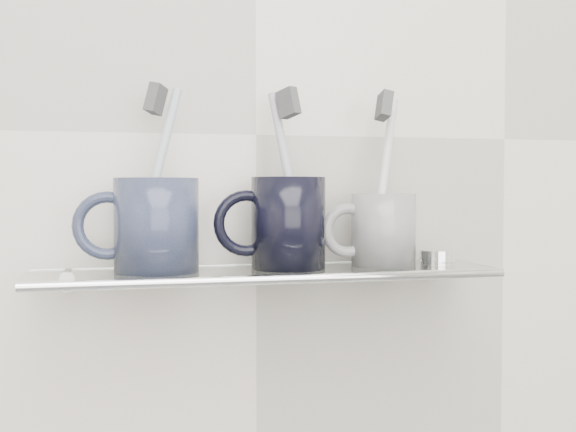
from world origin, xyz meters
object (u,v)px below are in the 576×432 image
object	(u,v)px
shelf_glass	(267,273)
mug_center	(288,223)
mug_right	(383,230)
mug_left	(157,225)

from	to	relation	value
shelf_glass	mug_center	bearing A→B (deg)	11.39
mug_right	shelf_glass	bearing A→B (deg)	-166.85
shelf_glass	mug_center	xyz separation A→B (m)	(0.02, 0.00, 0.05)
shelf_glass	mug_left	xyz separation A→B (m)	(-0.12, 0.00, 0.05)
mug_left	mug_center	size ratio (longest dim) A/B	0.98
mug_center	shelf_glass	bearing A→B (deg)	-159.94
shelf_glass	mug_center	size ratio (longest dim) A/B	4.99
mug_left	mug_center	world-z (taller)	mug_center
mug_center	mug_right	size ratio (longest dim) A/B	1.23
mug_center	mug_right	distance (m)	0.11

